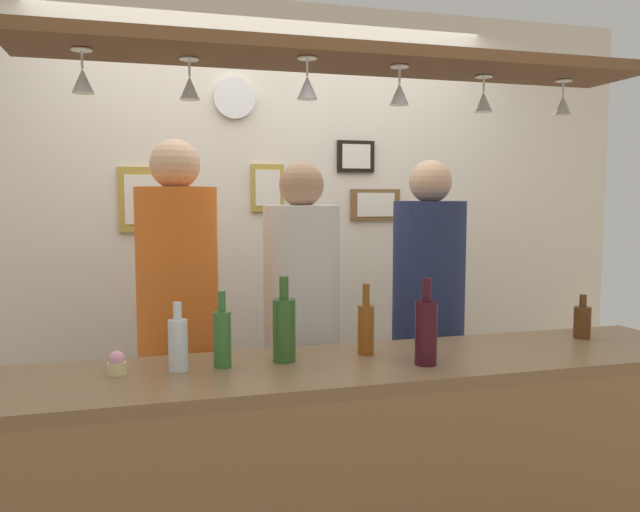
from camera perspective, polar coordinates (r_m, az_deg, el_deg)
back_wall at (r=3.58m, az=-4.36°, el=1.59°), size 4.40×0.06×2.60m
bar_counter at (r=2.21m, az=4.46°, el=-18.17°), size 2.70×0.55×0.96m
overhead_glass_rack at (r=2.26m, az=2.88°, el=17.35°), size 2.20×0.36×0.04m
hanging_wineglass_far_left at (r=2.14m, az=-20.61°, el=14.69°), size 0.07×0.07×0.13m
hanging_wineglass_left at (r=2.18m, az=-11.67°, el=14.72°), size 0.07×0.07×0.13m
hanging_wineglass_center_left at (r=2.13m, az=-1.16°, el=15.07°), size 0.07×0.07×0.13m
hanging_wineglass_center at (r=2.27m, az=7.17°, el=14.40°), size 0.07×0.07×0.13m
hanging_wineglass_center_right at (r=2.51m, az=14.52°, el=13.40°), size 0.07×0.07×0.13m
hanging_wineglass_right at (r=2.69m, az=21.04°, el=12.67°), size 0.07×0.07×0.13m
person_left_orange_shirt at (r=2.75m, az=-12.68°, el=-4.39°), size 0.34×0.34×1.77m
person_middle_white_patterned_shirt at (r=2.84m, az=-1.65°, el=-5.12°), size 0.34×0.34×1.69m
person_right_navy_shirt at (r=3.05m, az=9.74°, el=-4.25°), size 0.34×0.34×1.70m
bottle_wine_dark_red at (r=2.20m, az=9.54°, el=-6.66°), size 0.08×0.08×0.30m
bottle_beer_amber_tall at (r=2.32m, az=4.16°, el=-6.43°), size 0.06×0.06×0.26m
bottle_beer_brown_stubby at (r=2.80m, az=22.57°, el=-5.44°), size 0.07×0.07×0.18m
bottle_champagne_green at (r=2.22m, az=-3.25°, el=-6.49°), size 0.08×0.08×0.30m
bottle_soda_clear at (r=2.16m, az=-12.67°, el=-7.67°), size 0.06×0.06×0.23m
bottle_beer_green_import at (r=2.17m, az=-8.81°, el=-7.22°), size 0.06×0.06×0.26m
cupcake at (r=2.18m, az=-17.85°, el=-9.22°), size 0.06×0.06×0.08m
picture_frame_caricature at (r=3.45m, az=-15.57°, el=4.93°), size 0.26×0.02×0.34m
picture_frame_upper_small at (r=3.66m, az=3.25°, el=8.95°), size 0.22×0.02×0.18m
picture_frame_lower_pair at (r=3.69m, az=5.01°, el=4.63°), size 0.30×0.02×0.18m
picture_frame_crest at (r=3.52m, az=-4.76°, el=6.14°), size 0.18×0.02×0.26m
wall_clock at (r=3.52m, az=-7.74°, el=13.93°), size 0.22×0.03×0.22m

